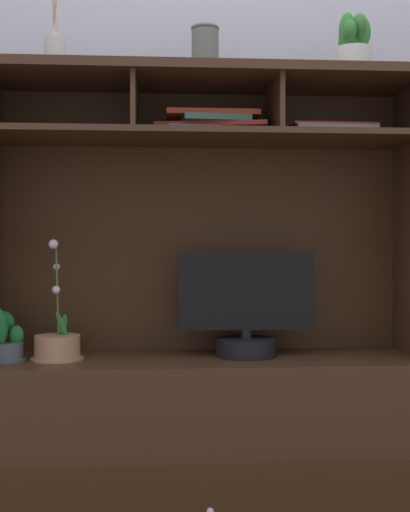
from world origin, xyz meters
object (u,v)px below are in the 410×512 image
object	(u,v)px
tv_monitor	(246,313)
diffuser_bottle	(55,53)
potted_orchid	(57,346)
potted_fern	(3,340)
magazine_stack_centre	(329,133)
potted_succulent	(353,47)
media_console	(205,392)
magazine_stack_left	(212,126)
ceramic_vase	(205,50)

from	to	relation	value
tv_monitor	diffuser_bottle	size ratio (longest dim) A/B	1.67
potted_orchid	potted_fern	distance (m)	0.17
magazine_stack_centre	potted_succulent	xyz separation A→B (m)	(0.06, -0.08, 0.28)
potted_orchid	magazine_stack_centre	xyz separation A→B (m)	(0.93, 0.08, 0.72)
media_console	magazine_stack_left	xyz separation A→B (m)	(0.03, 0.05, 0.91)
diffuser_bottle	potted_succulent	world-z (taller)	diffuser_bottle
magazine_stack_left	potted_succulent	xyz separation A→B (m)	(0.47, -0.08, 0.26)
tv_monitor	potted_orchid	size ratio (longest dim) A/B	1.17
magazine_stack_left	potted_succulent	size ratio (longest dim) A/B	1.95
potted_fern	ceramic_vase	bearing A→B (deg)	2.68
potted_succulent	media_console	bearing A→B (deg)	176.14
magazine_stack_centre	potted_succulent	world-z (taller)	potted_succulent
magazine_stack_centre	diffuser_bottle	distance (m)	0.97
tv_monitor	potted_succulent	bearing A→B (deg)	-4.62
magazine_stack_left	tv_monitor	bearing A→B (deg)	-25.38
media_console	magazine_stack_centre	xyz separation A→B (m)	(0.44, 0.05, 0.89)
media_console	potted_succulent	xyz separation A→B (m)	(0.50, -0.03, 1.17)
magazine_stack_centre	potted_succulent	distance (m)	0.30
media_console	diffuser_bottle	bearing A→B (deg)	-178.12
potted_fern	magazine_stack_centre	world-z (taller)	magazine_stack_centre
magazine_stack_left	magazine_stack_centre	world-z (taller)	magazine_stack_left
potted_fern	ceramic_vase	world-z (taller)	ceramic_vase
potted_orchid	magazine_stack_left	distance (m)	0.91
magazine_stack_centre	media_console	bearing A→B (deg)	-174.06
magazine_stack_centre	ceramic_vase	size ratio (longest dim) A/B	2.08
magazine_stack_centre	potted_succulent	size ratio (longest dim) A/B	1.57
tv_monitor	potted_orchid	world-z (taller)	potted_orchid
media_console	potted_fern	world-z (taller)	media_console
magazine_stack_centre	ceramic_vase	world-z (taller)	ceramic_vase
tv_monitor	potted_succulent	distance (m)	0.97
potted_succulent	magazine_stack_left	bearing A→B (deg)	170.16
potted_succulent	diffuser_bottle	bearing A→B (deg)	179.01
potted_succulent	ceramic_vase	distance (m)	0.50
media_console	magazine_stack_left	size ratio (longest dim) A/B	3.84
diffuser_bottle	ceramic_vase	bearing A→B (deg)	0.24
media_console	tv_monitor	bearing A→B (deg)	-1.87
potted_fern	potted_succulent	xyz separation A→B (m)	(1.16, 0.01, 0.98)
magazine_stack_left	ceramic_vase	distance (m)	0.25
media_console	ceramic_vase	distance (m)	1.16
magazine_stack_left	diffuser_bottle	xyz separation A→B (m)	(-0.53, -0.06, 0.22)
ceramic_vase	magazine_stack_centre	bearing A→B (deg)	7.79
media_console	tv_monitor	world-z (taller)	media_console
diffuser_bottle	potted_orchid	bearing A→B (deg)	-60.16
media_console	diffuser_bottle	xyz separation A→B (m)	(-0.50, -0.02, 1.13)
tv_monitor	magazine_stack_centre	bearing A→B (deg)	9.53
potted_orchid	potted_fern	xyz separation A→B (m)	(-0.17, -0.01, 0.02)
media_console	potted_orchid	xyz separation A→B (m)	(-0.49, -0.03, 0.17)
magazine_stack_centre	diffuser_bottle	size ratio (longest dim) A/B	1.16
tv_monitor	potted_fern	xyz separation A→B (m)	(-0.80, -0.04, -0.08)
potted_succulent	ceramic_vase	world-z (taller)	potted_succulent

